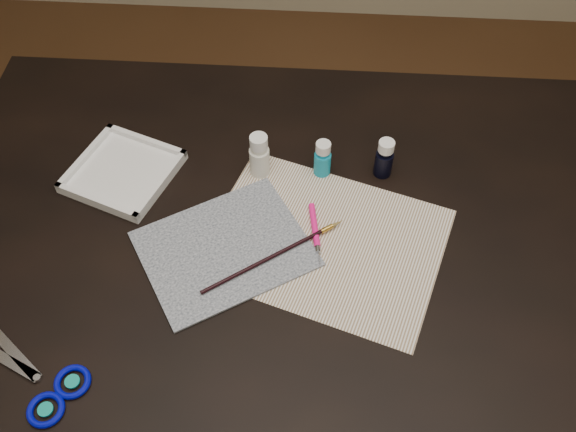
# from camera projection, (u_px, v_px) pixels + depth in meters

# --- Properties ---
(ground) EXTENTS (3.50, 3.50, 0.02)m
(ground) POSITION_uv_depth(u_px,v_px,m) (288.00, 399.00, 1.73)
(ground) COLOR #422614
(ground) RESTS_ON ground
(table) EXTENTS (1.30, 0.90, 0.75)m
(table) POSITION_uv_depth(u_px,v_px,m) (288.00, 332.00, 1.43)
(table) COLOR black
(table) RESTS_ON ground
(paper) EXTENTS (0.48, 0.41, 0.00)m
(paper) POSITION_uv_depth(u_px,v_px,m) (324.00, 241.00, 1.12)
(paper) COLOR white
(paper) RESTS_ON table
(canvas) EXTENTS (0.35, 0.33, 0.00)m
(canvas) POSITION_uv_depth(u_px,v_px,m) (225.00, 249.00, 1.11)
(canvas) COLOR black
(canvas) RESTS_ON paper
(paint_bottle_white) EXTENTS (0.04, 0.04, 0.09)m
(paint_bottle_white) POSITION_uv_depth(u_px,v_px,m) (259.00, 155.00, 1.19)
(paint_bottle_white) COLOR silver
(paint_bottle_white) RESTS_ON table
(paint_bottle_cyan) EXTENTS (0.04, 0.04, 0.08)m
(paint_bottle_cyan) POSITION_uv_depth(u_px,v_px,m) (323.00, 158.00, 1.19)
(paint_bottle_cyan) COLOR #1191B5
(paint_bottle_cyan) RESTS_ON table
(paint_bottle_navy) EXTENTS (0.04, 0.04, 0.08)m
(paint_bottle_navy) POSITION_uv_depth(u_px,v_px,m) (384.00, 158.00, 1.19)
(paint_bottle_navy) COLOR black
(paint_bottle_navy) RESTS_ON table
(paintbrush) EXTENTS (0.24, 0.17, 0.01)m
(paintbrush) POSITION_uv_depth(u_px,v_px,m) (275.00, 255.00, 1.09)
(paintbrush) COLOR black
(paintbrush) RESTS_ON canvas
(craft_knife) EXTENTS (0.03, 0.14, 0.01)m
(craft_knife) POSITION_uv_depth(u_px,v_px,m) (316.00, 235.00, 1.12)
(craft_knife) COLOR #FF1482
(craft_knife) RESTS_ON paper
(scissors) EXTENTS (0.24, 0.19, 0.01)m
(scissors) POSITION_uv_depth(u_px,v_px,m) (24.00, 375.00, 0.96)
(scissors) COLOR silver
(scissors) RESTS_ON table
(palette_tray) EXTENTS (0.23, 0.23, 0.02)m
(palette_tray) POSITION_uv_depth(u_px,v_px,m) (123.00, 171.00, 1.21)
(palette_tray) COLOR white
(palette_tray) RESTS_ON table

